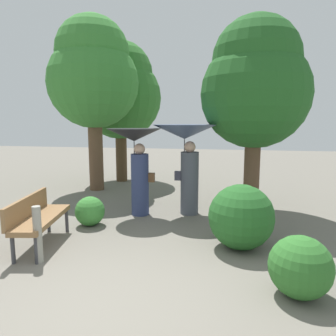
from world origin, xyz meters
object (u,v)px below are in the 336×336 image
person_right (186,146)px  path_marker_post (38,235)px  tree_near_left (93,74)px  park_bench (37,216)px  tree_near_right (255,84)px  tree_mid_left (120,91)px  person_left (136,153)px

person_right → path_marker_post: bearing=140.2°
tree_near_left → person_right: bearing=-33.5°
park_bench → tree_near_right: size_ratio=0.36×
person_right → park_bench: bearing=128.7°
tree_mid_left → path_marker_post: bearing=-81.7°
tree_near_left → path_marker_post: 5.77m
path_marker_post → tree_near_right: bearing=46.0°
person_left → park_bench: 2.45m
person_left → park_bench: (-1.10, -2.01, -0.86)m
tree_near_left → tree_near_right: (4.41, -1.49, -0.54)m
tree_mid_left → path_marker_post: tree_mid_left is taller
tree_mid_left → path_marker_post: 6.86m
person_left → tree_near_left: (-1.92, 2.23, 2.02)m
tree_near_right → person_left: bearing=-163.3°
tree_near_left → path_marker_post: tree_near_left is taller
tree_mid_left → path_marker_post: (0.91, -6.26, -2.63)m
person_right → park_bench: size_ratio=1.26×
person_right → tree_near_left: (-2.96, 1.96, 1.88)m
path_marker_post → park_bench: bearing=123.7°
person_left → person_right: person_right is taller
person_right → path_marker_post: person_right is taller
park_bench → path_marker_post: size_ratio=1.85×
park_bench → tree_mid_left: (-0.53, 5.70, 2.55)m
path_marker_post → tree_near_left: bearing=104.0°
person_right → park_bench: person_right is taller
person_right → person_left: bearing=96.4°
park_bench → tree_near_left: tree_near_left is taller
park_bench → path_marker_post: path_marker_post is taller
park_bench → path_marker_post: bearing=-156.9°
tree_near_right → path_marker_post: (-3.21, -3.32, -2.43)m
tree_near_right → tree_mid_left: size_ratio=0.92×
tree_near_right → tree_mid_left: 5.07m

